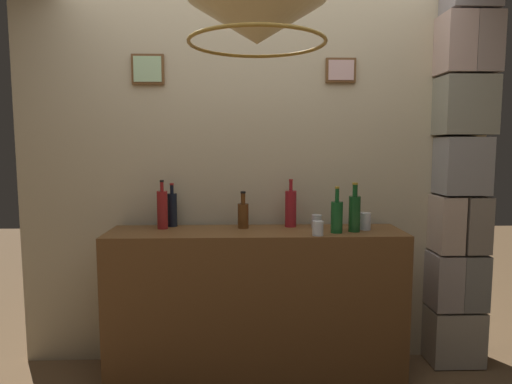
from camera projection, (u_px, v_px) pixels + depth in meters
The scene contains 13 objects.
panelled_rear_partition at pixel (254, 149), 3.00m from camera, with size 3.17×0.15×2.78m.
stone_pillar at pixel (460, 168), 2.94m from camera, with size 0.35×0.30×2.71m.
bar_shelf_unit at pixel (256, 304), 2.82m from camera, with size 1.86×0.42×0.96m, color brown.
liquor_bottle_brandy at pixel (172, 209), 2.91m from camera, with size 0.06×0.06×0.29m.
liquor_bottle_rum at pixel (162, 209), 2.82m from camera, with size 0.07×0.07×0.31m.
liquor_bottle_gin at pixel (291, 208), 2.89m from camera, with size 0.07×0.07×0.31m.
liquor_bottle_whiskey at pixel (337, 216), 2.70m from camera, with size 0.07×0.07×0.29m.
liquor_bottle_vermouth at pixel (243, 214), 2.85m from camera, with size 0.07×0.07×0.24m.
liquor_bottle_port at pixel (355, 212), 2.73m from camera, with size 0.07×0.07×0.31m.
glass_tumbler_rocks at pixel (317, 221), 2.87m from camera, with size 0.07×0.07×0.08m.
glass_tumbler_highball at pixel (318, 228), 2.62m from camera, with size 0.07×0.07×0.09m.
glass_tumbler_shot at pixel (365, 221), 2.80m from camera, with size 0.07×0.07×0.11m.
pendant_lamp at pixel (257, 24), 1.84m from camera, with size 0.59×0.59×0.57m.
Camera 1 is at (-0.09, -1.92, 1.50)m, focal length 30.94 mm.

